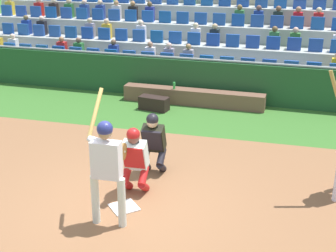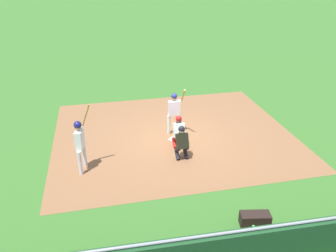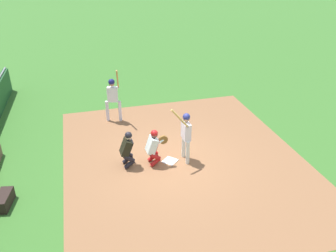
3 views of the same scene
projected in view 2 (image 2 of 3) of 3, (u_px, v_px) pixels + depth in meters
name	position (u px, v px, depth m)	size (l,w,h in m)	color
ground_plane	(176.00, 139.00, 13.44)	(160.00, 160.00, 0.00)	#356827
infield_dirt_patch	(173.00, 134.00, 13.88)	(9.71, 8.14, 0.01)	brown
home_plate_marker	(176.00, 139.00, 13.43)	(0.44, 0.44, 0.02)	white
batter_at_plate	(174.00, 109.00, 13.42)	(0.62, 0.72, 2.14)	silver
catcher_crouching	(179.00, 130.00, 12.63)	(0.48, 0.74, 1.31)	#B11919
home_plate_umpire	(182.00, 141.00, 11.86)	(0.48, 0.48, 1.30)	black
dugout_wall	(233.00, 252.00, 7.48)	(16.57, 0.24, 1.24)	#1D4925
dugout_bench	(233.00, 244.00, 8.17)	(4.08, 0.40, 0.44)	brown
water_bottle_on_bench	(253.00, 229.00, 8.19)	(0.07, 0.07, 0.20)	green
equipment_duffel_bag	(255.00, 219.00, 9.01)	(0.81, 0.36, 0.38)	black
on_deck_batter	(80.00, 140.00, 10.96)	(0.60, 0.67, 2.35)	silver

